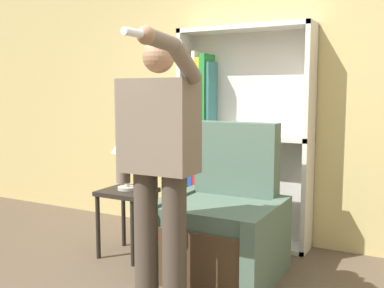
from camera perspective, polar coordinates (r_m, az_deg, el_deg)
The scene contains 6 objects.
wall_back at distance 4.10m, azimuth 10.66°, elevation 7.08°, with size 8.00×0.06×2.80m.
bookcase at distance 4.12m, azimuth 4.51°, elevation 0.32°, with size 1.21×0.28×1.93m.
armchair at distance 3.44m, azimuth 3.87°, elevation -10.39°, with size 0.87×0.83×1.12m.
person_standing at distance 2.70m, azimuth -4.33°, elevation -2.02°, with size 0.60×0.78×1.67m.
side_table at distance 3.78m, azimuth -8.20°, elevation -7.34°, with size 0.40×0.40×0.56m.
table_lamp at distance 3.69m, azimuth -8.33°, elevation 0.10°, with size 0.25×0.25×0.51m.
Camera 1 is at (1.23, -1.88, 1.36)m, focal length 42.00 mm.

